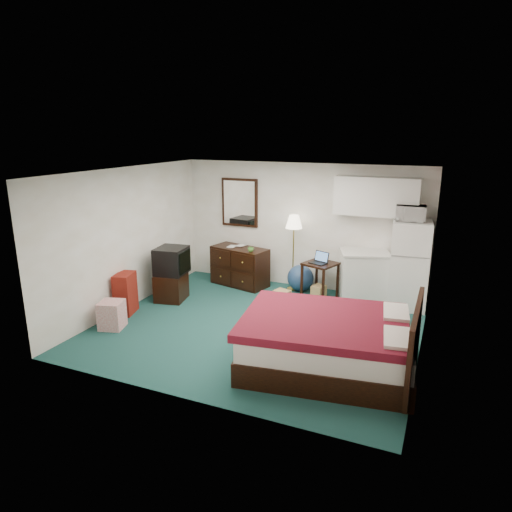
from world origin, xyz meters
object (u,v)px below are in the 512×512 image
at_px(dresser, 240,266).
at_px(floor_lamp, 293,253).
at_px(bed, 327,343).
at_px(suitcase, 125,293).
at_px(desk, 320,280).
at_px(kitchen_counter, 364,277).
at_px(fridge, 409,265).
at_px(tv_stand, 171,287).

bearing_deg(dresser, floor_lamp, 21.85).
bearing_deg(bed, suitcase, 164.53).
relative_size(dresser, suitcase, 1.62).
bearing_deg(desk, suitcase, -125.21).
height_order(dresser, kitchen_counter, kitchen_counter).
relative_size(floor_lamp, desk, 2.19).
xyz_separation_m(kitchen_counter, suitcase, (-3.70, -2.27, -0.10)).
distance_m(fridge, suitcase, 5.03).
xyz_separation_m(dresser, tv_stand, (-0.82, -1.30, -0.14)).
bearing_deg(dresser, desk, 10.57).
height_order(kitchen_counter, fridge, fridge).
bearing_deg(desk, dresser, -163.39).
bearing_deg(suitcase, bed, -22.92).
xyz_separation_m(dresser, suitcase, (-1.19, -2.16, -0.04)).
relative_size(kitchen_counter, suitcase, 1.27).
bearing_deg(desk, bed, -53.14).
xyz_separation_m(floor_lamp, suitcase, (-2.29, -2.32, -0.40)).
bearing_deg(desk, fridge, 25.00).
bearing_deg(floor_lamp, kitchen_counter, -2.33).
xyz_separation_m(tv_stand, suitcase, (-0.37, -0.86, 0.11)).
relative_size(bed, tv_stand, 3.92).
distance_m(kitchen_counter, suitcase, 4.34).
xyz_separation_m(dresser, floor_lamp, (1.10, 0.17, 0.36)).
bearing_deg(bed, dresser, 125.66).
xyz_separation_m(dresser, fridge, (3.29, 0.08, 0.39)).
bearing_deg(kitchen_counter, dresser, 163.27).
bearing_deg(kitchen_counter, floor_lamp, 158.45).
distance_m(dresser, floor_lamp, 1.17).
bearing_deg(fridge, floor_lamp, 172.39).
height_order(dresser, floor_lamp, floor_lamp).
bearing_deg(tv_stand, bed, -33.65).
distance_m(floor_lamp, fridge, 2.20).
distance_m(dresser, suitcase, 2.47).
distance_m(bed, tv_stand, 3.61).
xyz_separation_m(dresser, desk, (1.72, -0.08, -0.05)).
distance_m(kitchen_counter, bed, 2.75).
bearing_deg(kitchen_counter, bed, -108.69).
height_order(kitchen_counter, bed, kitchen_counter).
relative_size(floor_lamp, suitcase, 2.10).
distance_m(kitchen_counter, tv_stand, 3.62).
bearing_deg(desk, floor_lamp, 177.78).
height_order(floor_lamp, tv_stand, floor_lamp).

